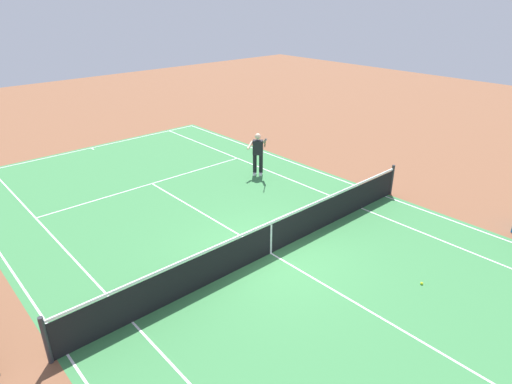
% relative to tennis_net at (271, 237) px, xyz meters
% --- Properties ---
extents(ground_plane, '(60.00, 60.00, 0.00)m').
position_rel_tennis_net_xyz_m(ground_plane, '(0.00, 0.00, -0.49)').
color(ground_plane, brown).
extents(court_slab, '(24.20, 11.40, 0.00)m').
position_rel_tennis_net_xyz_m(court_slab, '(0.00, 0.00, -0.49)').
color(court_slab, '#387A42').
rests_on(court_slab, ground_plane).
extents(court_line_markings, '(23.85, 11.05, 0.01)m').
position_rel_tennis_net_xyz_m(court_line_markings, '(0.00, 0.00, -0.49)').
color(court_line_markings, white).
rests_on(court_line_markings, ground_plane).
extents(tennis_net, '(0.10, 11.70, 1.08)m').
position_rel_tennis_net_xyz_m(tennis_net, '(0.00, 0.00, 0.00)').
color(tennis_net, '#2D2D33').
rests_on(tennis_net, ground_plane).
extents(tennis_player_near, '(1.11, 0.74, 1.70)m').
position_rel_tennis_net_xyz_m(tennis_player_near, '(4.44, -3.54, 0.44)').
color(tennis_player_near, black).
rests_on(tennis_player_near, ground_plane).
extents(tennis_ball, '(0.07, 0.07, 0.07)m').
position_rel_tennis_net_xyz_m(tennis_ball, '(-3.47, -1.77, -0.46)').
color(tennis_ball, '#CCE01E').
rests_on(tennis_ball, ground_plane).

